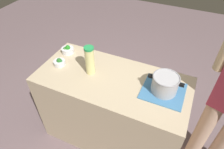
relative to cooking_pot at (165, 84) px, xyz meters
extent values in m
plane|color=slate|center=(-0.45, -0.04, -0.97)|extent=(8.00, 8.00, 0.00)
cube|color=#C1AC8B|center=(-0.45, -0.04, -0.53)|extent=(1.39, 0.66, 0.88)
cube|color=teal|center=(0.00, 0.00, -0.09)|extent=(0.35, 0.33, 0.01)
cylinder|color=#B7B7BC|center=(0.00, 0.00, -0.01)|extent=(0.21, 0.21, 0.15)
torus|color=#99999E|center=(0.00, 0.00, 0.07)|extent=(0.22, 0.22, 0.01)
cube|color=black|center=(-0.12, 0.00, 0.04)|extent=(0.04, 0.02, 0.02)
cube|color=black|center=(0.12, 0.00, 0.04)|extent=(0.04, 0.02, 0.02)
cylinder|color=#E8E291|center=(-0.67, -0.03, 0.04)|extent=(0.08, 0.08, 0.26)
cylinder|color=#24954D|center=(-0.67, -0.03, 0.18)|extent=(0.09, 0.09, 0.02)
ellipsoid|color=yellow|center=(-0.66, -0.03, 0.07)|extent=(0.04, 0.04, 0.01)
cylinder|color=silver|center=(-1.00, -0.06, -0.07)|extent=(0.11, 0.11, 0.04)
ellipsoid|color=#286625|center=(-1.00, -0.06, -0.04)|extent=(0.05, 0.05, 0.06)
ellipsoid|color=#2A6A33|center=(-0.99, -0.06, -0.05)|extent=(0.04, 0.04, 0.04)
cylinder|color=silver|center=(-1.04, 0.14, -0.06)|extent=(0.13, 0.13, 0.05)
ellipsoid|color=#237D20|center=(-1.04, 0.14, -0.03)|extent=(0.05, 0.05, 0.06)
ellipsoid|color=#3B7634|center=(-1.06, 0.13, -0.04)|extent=(0.04, 0.04, 0.04)
cylinder|color=tan|center=(0.44, 0.10, -0.56)|extent=(0.14, 0.14, 0.83)
camera|label=1|loc=(0.08, -1.22, 1.13)|focal=31.91mm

